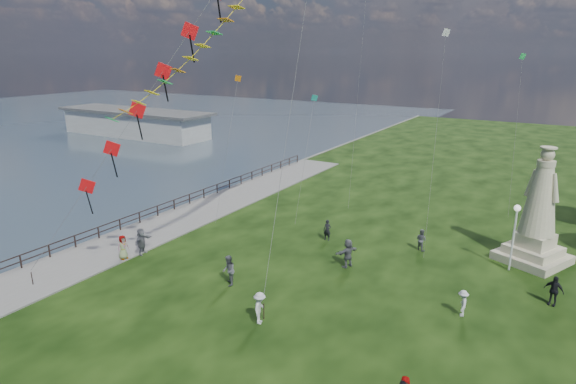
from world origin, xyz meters
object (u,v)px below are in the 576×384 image
Objects in this scene: person_8 at (463,303)px; person_10 at (123,249)px; person_9 at (554,291)px; lamppost at (515,224)px; person_6 at (327,230)px; pier_pavilion at (135,122)px; person_11 at (348,253)px; statue at (538,220)px; person_1 at (229,271)px; person_2 at (260,308)px; person_7 at (421,240)px; person_5 at (142,241)px.

person_10 reaches higher than person_8.
lamppost is at bearing 139.83° from person_9.
person_10 is at bearing -140.07° from person_6.
pier_pavilion reaches higher than person_10.
person_6 is at bearing -112.50° from person_11.
person_10 is (-23.71, -13.92, -2.11)m from statue.
person_1 is 4.74m from person_2.
person_7 is at bearing -38.05° from person_2.
person_7 is at bearing -69.19° from person_5.
person_7 is 20.59m from person_10.
statue reaches higher than lamppost.
person_7 is at bearing 171.99° from person_11.
lamppost is 24.64m from person_5.
person_9 is at bearing -178.69° from person_7.
person_7 reaches higher than person_8.
person_2 is at bearing -88.49° from person_10.
lamppost is at bearing -77.24° from person_5.
lamppost is at bearing 1.19° from person_6.
person_6 is at bearing -34.91° from person_10.
person_11 is (-10.30, -7.14, -1.99)m from statue.
person_9 is at bearing -72.78° from person_2.
person_9 is (15.01, -2.22, 0.08)m from person_6.
person_5 is at bearing 54.93° from person_2.
person_2 reaches higher than person_10.
person_8 is at bearing -123.49° from person_9.
person_5 is (-12.00, 3.19, 0.08)m from person_2.
pier_pavilion is 15.98× the size of person_1.
person_1 reaches higher than person_2.
statue reaches higher than person_10.
person_8 is (20.84, 2.90, -0.21)m from person_5.
pier_pavilion is at bearing 2.02° from person_7.
person_2 is at bearing -101.56° from statue.
statue is 14.16m from person_6.
statue reaches higher than pier_pavilion.
statue is at bearing -56.09° from person_2.
statue is at bearing 118.04° from person_9.
person_8 is at bearing 96.82° from person_11.
person_1 is at bearing -142.91° from person_9.
statue is 4.48× the size of person_9.
person_7 is 0.82× the size of person_11.
person_6 is 0.95× the size of person_10.
lamppost is 17.10m from person_2.
person_6 is (-12.38, -1.39, -2.39)m from lamppost.
person_7 is (6.55, 1.71, -0.01)m from person_6.
person_9 is (2.63, -3.60, -2.31)m from lamppost.
person_2 is at bearing 17.42° from person_11.
person_1 is at bearing -15.39° from person_11.
pier_pavilion is at bearing 36.23° from person_5.
person_8 is 5.54m from person_9.
person_1 is 8.35m from person_10.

